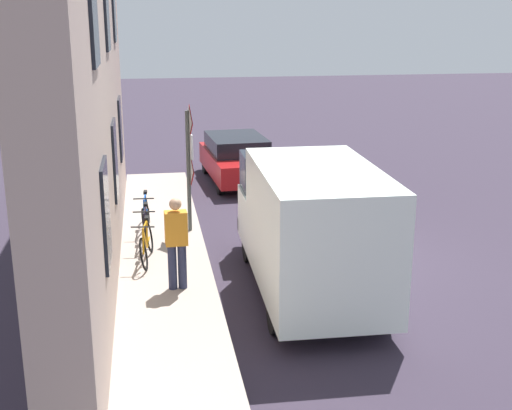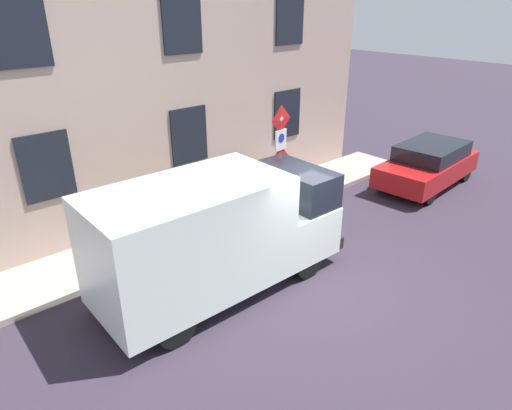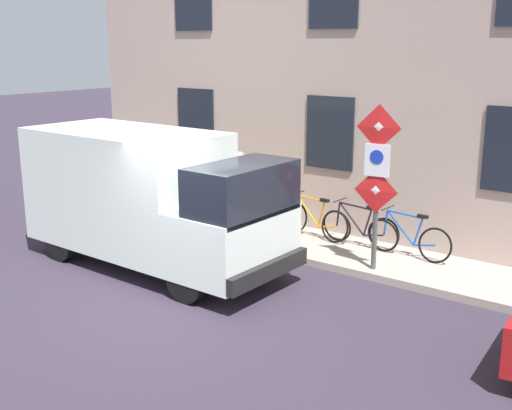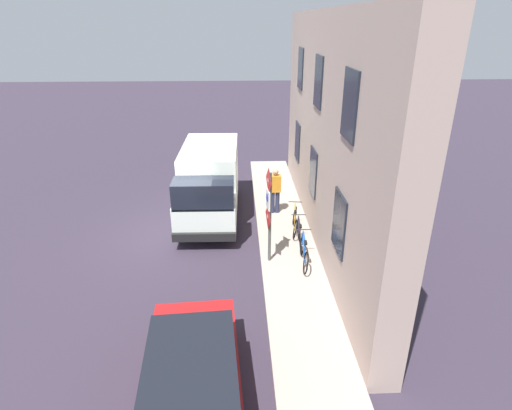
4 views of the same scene
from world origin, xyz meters
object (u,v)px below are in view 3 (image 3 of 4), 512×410
bicycle_black (359,228)px  pedestrian (240,188)px  bicycle_blue (409,238)px  delivery_van (149,196)px  bicycle_orange (314,220)px  sign_post_stacked (377,172)px

bicycle_black → pedestrian: 2.69m
pedestrian → bicycle_blue: bearing=-173.8°
delivery_van → pedestrian: 2.43m
bicycle_blue → bicycle_black: 1.04m
delivery_van → pedestrian: (2.41, -0.23, -0.26)m
bicycle_orange → pedestrian: pedestrian is taller
delivery_van → bicycle_blue: (2.95, -3.84, -0.82)m
delivery_van → bicycle_black: bearing=47.7°
sign_post_stacked → bicycle_black: (1.05, 0.83, -1.41)m
bicycle_blue → pedestrian: bearing=11.8°
delivery_van → pedestrian: size_ratio=3.12×
delivery_van → bicycle_orange: bearing=60.4°
bicycle_black → pedestrian: pedestrian is taller
bicycle_black → bicycle_orange: bearing=3.1°
sign_post_stacked → bicycle_blue: bearing=-11.2°
sign_post_stacked → bicycle_orange: 2.57m
delivery_van → pedestrian: delivery_van is taller
bicycle_blue → bicycle_orange: size_ratio=1.00×
sign_post_stacked → bicycle_black: sign_post_stacked is taller
bicycle_black → sign_post_stacked: bearing=131.4°
bicycle_black → bicycle_orange: 1.04m
delivery_van → bicycle_orange: delivery_van is taller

